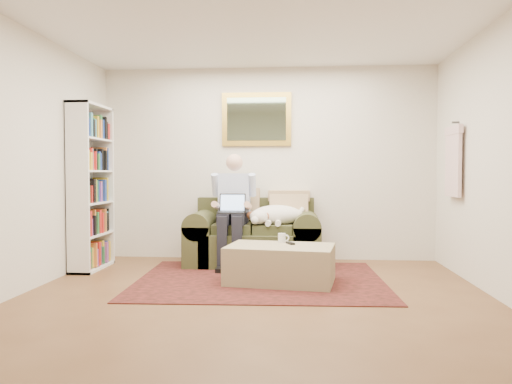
# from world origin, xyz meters

# --- Properties ---
(room_shell) EXTENTS (4.51, 5.00, 2.61)m
(room_shell) POSITION_xyz_m (0.00, 0.35, 1.30)
(room_shell) COLOR brown
(room_shell) RESTS_ON ground
(rug) EXTENTS (2.73, 2.22, 0.01)m
(rug) POSITION_xyz_m (0.00, 1.11, 0.01)
(rug) COLOR black
(rug) RESTS_ON room_shell
(sofa) EXTENTS (1.68, 0.86, 1.01)m
(sofa) POSITION_xyz_m (-0.14, 2.04, 0.29)
(sofa) COLOR #3E4424
(sofa) RESTS_ON room_shell
(seated_man) EXTENTS (0.55, 0.79, 1.42)m
(seated_man) POSITION_xyz_m (-0.40, 1.89, 0.71)
(seated_man) COLOR #8C9CD8
(seated_man) RESTS_ON sofa
(laptop) EXTENTS (0.33, 0.26, 0.24)m
(laptop) POSITION_xyz_m (-0.40, 1.82, 0.74)
(laptop) COLOR black
(laptop) RESTS_ON seated_man
(sleeping_dog) EXTENTS (0.69, 0.44, 0.26)m
(sleeping_dog) POSITION_xyz_m (0.16, 1.96, 0.64)
(sleeping_dog) COLOR white
(sleeping_dog) RESTS_ON sofa
(ottoman) EXTENTS (1.20, 0.86, 0.40)m
(ottoman) POSITION_xyz_m (0.23, 0.98, 0.20)
(ottoman) COLOR tan
(ottoman) RESTS_ON room_shell
(coffee_mug) EXTENTS (0.08, 0.08, 0.10)m
(coffee_mug) POSITION_xyz_m (0.24, 1.22, 0.45)
(coffee_mug) COLOR white
(coffee_mug) RESTS_ON ottoman
(tv_remote) EXTENTS (0.10, 0.16, 0.02)m
(tv_remote) POSITION_xyz_m (0.33, 1.09, 0.41)
(tv_remote) COLOR black
(tv_remote) RESTS_ON ottoman
(bookshelf) EXTENTS (0.28, 0.80, 2.00)m
(bookshelf) POSITION_xyz_m (-2.10, 1.60, 1.00)
(bookshelf) COLOR white
(bookshelf) RESTS_ON room_shell
(wall_mirror) EXTENTS (0.94, 0.04, 0.72)m
(wall_mirror) POSITION_xyz_m (-0.14, 2.47, 1.90)
(wall_mirror) COLOR gold
(wall_mirror) RESTS_ON room_shell
(hanging_shirt) EXTENTS (0.06, 0.52, 0.90)m
(hanging_shirt) POSITION_xyz_m (2.19, 1.60, 1.35)
(hanging_shirt) COLOR beige
(hanging_shirt) RESTS_ON room_shell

